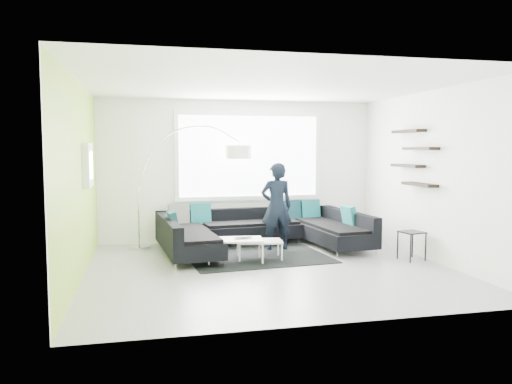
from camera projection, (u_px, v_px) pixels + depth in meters
ground at (269, 269)px, 7.69m from camera, size 5.50×5.50×0.00m
room_shell at (269, 151)px, 7.74m from camera, size 5.54×5.04×2.82m
sectional_sofa at (263, 232)px, 9.07m from camera, size 3.79×2.55×0.77m
rug at (258, 257)px, 8.51m from camera, size 2.48×1.91×0.01m
coffee_table at (247, 249)px, 8.25m from camera, size 1.23×0.81×0.38m
arc_lamp at (138, 187)px, 9.15m from camera, size 2.24×1.16×2.28m
side_table at (411, 246)px, 8.27m from camera, size 0.41×0.41×0.48m
person at (276, 207)px, 9.07m from camera, size 0.59×0.39×1.59m
laptop at (244, 238)px, 8.11m from camera, size 0.35×0.27×0.02m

